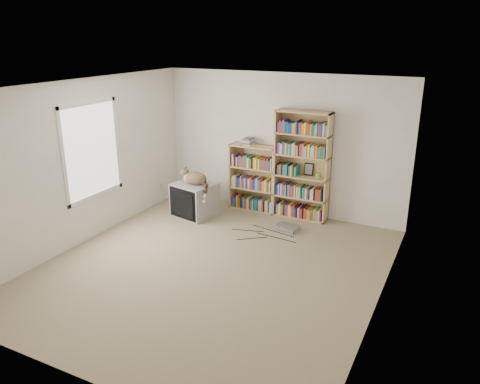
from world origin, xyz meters
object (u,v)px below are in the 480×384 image
at_px(bookcase_tall, 302,169).
at_px(bookcase_short, 254,181).
at_px(cat, 197,181).
at_px(dvd_player, 287,228).
at_px(crt_tv, 195,199).

xyz_separation_m(bookcase_tall, bookcase_short, (-0.92, 0.00, -0.35)).
height_order(cat, dvd_player, cat).
relative_size(bookcase_short, dvd_player, 3.34).
bearing_deg(cat, bookcase_short, 40.87).
xyz_separation_m(cat, bookcase_short, (0.73, 0.82, -0.13)).
bearing_deg(bookcase_short, dvd_player, -35.99).
bearing_deg(dvd_player, cat, -166.74).
bearing_deg(bookcase_short, crt_tv, -137.26).
bearing_deg(bookcase_tall, bookcase_short, 179.96).
relative_size(cat, bookcase_short, 0.53).
xyz_separation_m(crt_tv, bookcase_tall, (1.73, 0.75, 0.60)).
height_order(crt_tv, bookcase_tall, bookcase_tall).
bearing_deg(dvd_player, bookcase_tall, 98.75).
relative_size(crt_tv, bookcase_short, 0.66).
bearing_deg(bookcase_short, cat, -131.80).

